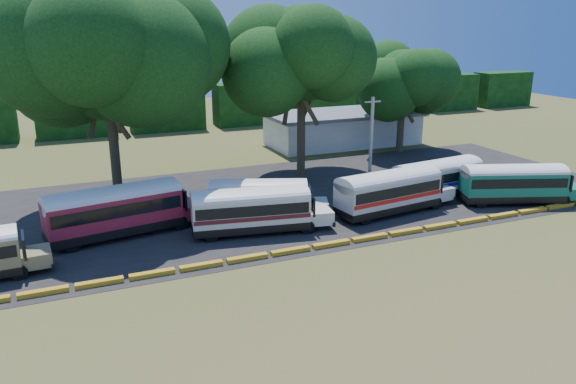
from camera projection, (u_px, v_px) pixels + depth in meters
name	position (u px, v px, depth m)	size (l,w,h in m)	color
ground	(318.00, 255.00, 36.57)	(160.00, 160.00, 0.00)	#3B511B
asphalt_strip	(266.00, 201.00, 47.50)	(64.00, 24.00, 0.02)	black
curb	(311.00, 248.00, 37.41)	(53.70, 0.45, 0.30)	#C29116
terminal_building	(343.00, 128.00, 69.12)	(19.00, 9.00, 4.00)	silver
treeline_backdrop	(167.00, 108.00, 77.95)	(130.00, 4.00, 6.00)	black
bus_red	(117.00, 208.00, 39.18)	(11.55, 4.61, 3.70)	black
bus_cream_west	(253.00, 208.00, 39.88)	(10.44, 4.19, 3.34)	black
bus_cream_east	(261.00, 196.00, 43.25)	(9.35, 5.40, 3.01)	black
bus_white_red	(390.00, 190.00, 43.96)	(10.86, 3.95, 3.49)	black
bus_white_blue	(439.00, 176.00, 48.02)	(10.34, 3.77, 3.32)	black
bus_teal	(516.00, 181.00, 46.43)	(10.40, 5.78, 3.34)	black
tree_west	(105.00, 52.00, 44.02)	(14.74, 14.74, 17.75)	#322819
tree_center	(302.00, 54.00, 51.85)	(12.00, 12.00, 16.12)	#322819
tree_east	(403.00, 81.00, 63.45)	(9.41, 9.41, 11.66)	#322819
utility_pole	(371.00, 142.00, 50.21)	(1.60, 0.30, 8.27)	gray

